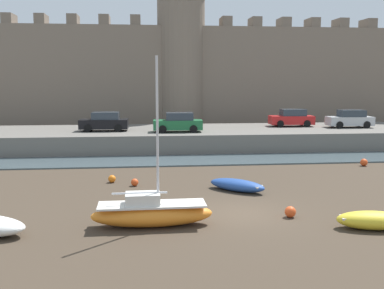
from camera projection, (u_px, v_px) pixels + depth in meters
ground_plane at (241, 214)px, 19.91m from camera, size 160.00×160.00×0.00m
water_channel at (202, 160)px, 33.28m from camera, size 80.00×4.50×0.10m
quay_road at (192, 138)px, 40.31m from camera, size 66.82×10.00×1.61m
castle at (181, 71)px, 50.74m from camera, size 60.75×5.94×19.41m
rowboat_foreground_right at (373, 220)px, 17.79m from camera, size 3.00×1.65×0.73m
rowboat_near_channel_right at (237, 185)px, 24.02m from camera, size 3.19×2.96×0.64m
sailboat_midflat_centre at (151, 212)px, 18.15m from camera, size 4.93×1.51×6.82m
mooring_buoy_near_channel at (135, 182)px, 25.17m from camera, size 0.42×0.42×0.42m
mooring_buoy_mid_mud at (290, 212)px, 19.36m from camera, size 0.48×0.48×0.48m
mooring_buoy_near_shore at (364, 162)px, 31.17m from camera, size 0.50×0.50×0.50m
mooring_buoy_off_centre at (112, 179)px, 26.04m from camera, size 0.44×0.44×0.44m
car_quay_centre_east at (292, 118)px, 42.54m from camera, size 4.16×1.99×1.62m
car_quay_east at (178, 123)px, 37.79m from camera, size 4.16×1.99×1.62m
car_quay_west at (350, 119)px, 41.47m from camera, size 4.16×1.99×1.62m
car_quay_centre_west at (104, 122)px, 38.49m from camera, size 4.16×1.99×1.62m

